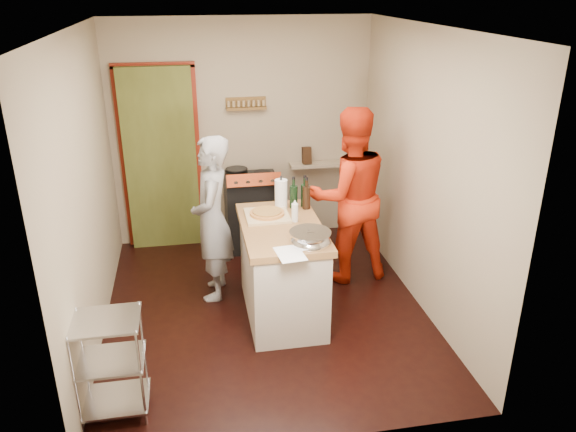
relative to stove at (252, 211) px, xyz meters
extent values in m
plane|color=black|center=(-0.05, -1.42, -0.45)|extent=(3.50, 3.50, 0.00)
cube|color=gray|center=(-0.05, 0.33, 0.85)|extent=(3.00, 0.04, 2.60)
cube|color=#565B23|center=(-1.00, 0.38, 0.60)|extent=(0.80, 0.40, 2.10)
cube|color=maroon|center=(-1.42, 0.31, 0.60)|extent=(0.06, 0.06, 2.10)
cube|color=maroon|center=(-0.58, 0.31, 0.60)|extent=(0.06, 0.06, 2.10)
cube|color=maroon|center=(-1.00, 0.31, 1.65)|extent=(0.90, 0.06, 0.06)
cube|color=brown|center=(0.00, 0.28, 1.15)|extent=(0.46, 0.09, 0.03)
cube|color=brown|center=(0.00, 0.32, 1.21)|extent=(0.46, 0.02, 0.12)
cube|color=olive|center=(0.00, 0.28, 1.21)|extent=(0.42, 0.04, 0.07)
cube|color=gray|center=(0.90, 0.23, 0.45)|extent=(0.80, 0.18, 0.04)
cube|color=black|center=(0.70, 0.23, 0.57)|extent=(0.10, 0.14, 0.22)
cube|color=gray|center=(-1.55, -1.42, 0.85)|extent=(0.04, 3.50, 2.60)
cube|color=gray|center=(1.45, -1.42, 0.85)|extent=(0.04, 3.50, 2.60)
cube|color=white|center=(-0.05, -1.42, 2.16)|extent=(3.00, 3.50, 0.02)
cube|color=black|center=(0.00, 0.01, -0.05)|extent=(0.60, 0.55, 0.80)
cube|color=black|center=(0.00, 0.01, 0.38)|extent=(0.60, 0.55, 0.06)
cube|color=maroon|center=(0.00, -0.27, 0.47)|extent=(0.60, 0.15, 0.17)
cylinder|color=black|center=(-0.15, 0.14, 0.46)|extent=(0.26, 0.26, 0.05)
cylinder|color=silver|center=(-1.55, -2.80, -0.05)|extent=(0.02, 0.02, 0.80)
cylinder|color=silver|center=(-1.11, -2.80, -0.05)|extent=(0.02, 0.02, 0.80)
cylinder|color=silver|center=(-1.55, -2.44, -0.05)|extent=(0.02, 0.02, 0.80)
cylinder|color=silver|center=(-1.11, -2.44, -0.05)|extent=(0.02, 0.02, 0.80)
cube|color=silver|center=(-1.33, -2.62, -0.35)|extent=(0.48, 0.40, 0.02)
cube|color=silver|center=(-1.33, -2.62, 0.00)|extent=(0.48, 0.40, 0.02)
cube|color=silver|center=(-1.33, -2.62, 0.33)|extent=(0.48, 0.40, 0.02)
cube|color=#BDB0A0|center=(0.10, -1.53, -0.02)|extent=(0.66, 1.15, 0.85)
cube|color=olive|center=(0.10, -1.53, 0.44)|extent=(0.72, 1.21, 0.06)
cube|color=tan|center=(0.00, -1.31, 0.48)|extent=(0.40, 0.40, 0.02)
cylinder|color=#B87039|center=(0.00, -1.31, 0.50)|extent=(0.32, 0.32, 0.02)
ellipsoid|color=silver|center=(0.27, -1.95, 0.52)|extent=(0.35, 0.35, 0.11)
cylinder|color=white|center=(0.17, -1.10, 0.61)|extent=(0.12, 0.12, 0.28)
cylinder|color=silver|center=(0.23, -1.46, 0.55)|extent=(0.06, 0.06, 0.17)
cube|color=white|center=(0.07, -2.11, 0.47)|extent=(0.24, 0.32, 0.00)
cylinder|color=black|center=(0.40, -1.11, 0.62)|extent=(0.08, 0.08, 0.31)
cylinder|color=black|center=(0.40, -1.17, 0.62)|extent=(0.08, 0.08, 0.31)
cylinder|color=black|center=(0.28, -1.13, 0.62)|extent=(0.08, 0.08, 0.31)
imported|color=#B1B2B6|center=(-0.50, -1.05, 0.37)|extent=(0.47, 0.64, 1.64)
imported|color=red|center=(0.90, -0.90, 0.46)|extent=(0.96, 0.78, 1.83)
camera|label=1|loc=(-0.67, -6.07, 2.48)|focal=35.00mm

